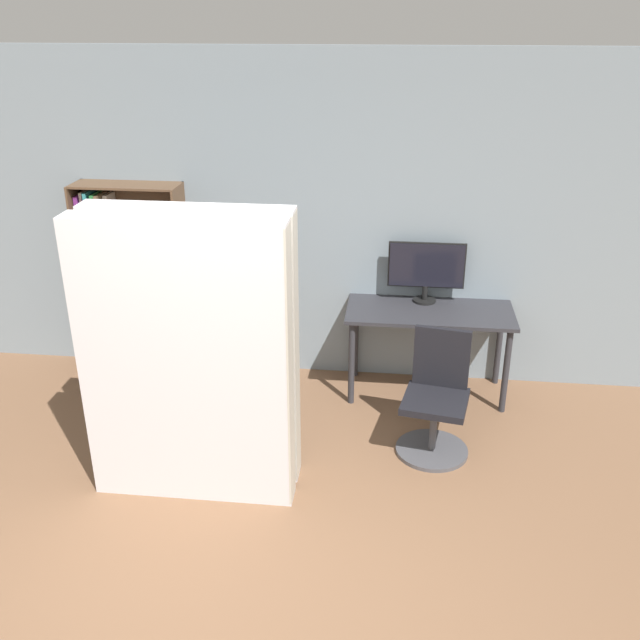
{
  "coord_description": "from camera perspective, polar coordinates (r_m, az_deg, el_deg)",
  "views": [
    {
      "loc": [
        0.81,
        -2.71,
        2.93
      ],
      "look_at": [
        0.31,
        1.58,
        1.05
      ],
      "focal_mm": 40.0,
      "sensor_mm": 36.0,
      "label": 1
    }
  ],
  "objects": [
    {
      "name": "ground_plane",
      "position": [
        4.08,
        -7.49,
        -22.74
      ],
      "size": [
        16.0,
        16.0,
        0.0
      ],
      "primitive_type": "plane",
      "color": "brown"
    },
    {
      "name": "wall_back",
      "position": [
        5.89,
        -1.53,
        7.95
      ],
      "size": [
        8.0,
        0.06,
        2.7
      ],
      "color": "gray",
      "rests_on": "ground"
    },
    {
      "name": "desk",
      "position": [
        5.77,
        8.74,
        -0.15
      ],
      "size": [
        1.32,
        0.6,
        0.74
      ],
      "color": "#2D2D33",
      "rests_on": "ground"
    },
    {
      "name": "monitor",
      "position": [
        5.8,
        8.51,
        4.15
      ],
      "size": [
        0.62,
        0.19,
        0.5
      ],
      "color": "black",
      "rests_on": "desk"
    },
    {
      "name": "office_chair",
      "position": [
        5.16,
        9.24,
        -6.79
      ],
      "size": [
        0.52,
        0.52,
        0.89
      ],
      "color": "#4C4C51",
      "rests_on": "ground"
    },
    {
      "name": "bookshelf",
      "position": [
        6.29,
        -15.41,
        3.13
      ],
      "size": [
        0.88,
        0.32,
        1.66
      ],
      "color": "brown",
      "rests_on": "ground"
    },
    {
      "name": "mattress_near",
      "position": [
        4.44,
        -10.65,
        -3.64
      ],
      "size": [
        1.31,
        0.21,
        1.87
      ],
      "color": "silver",
      "rests_on": "ground"
    },
    {
      "name": "mattress_far",
      "position": [
        4.66,
        -9.76,
        -2.21
      ],
      "size": [
        1.31,
        0.21,
        1.87
      ],
      "color": "silver",
      "rests_on": "ground"
    }
  ]
}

